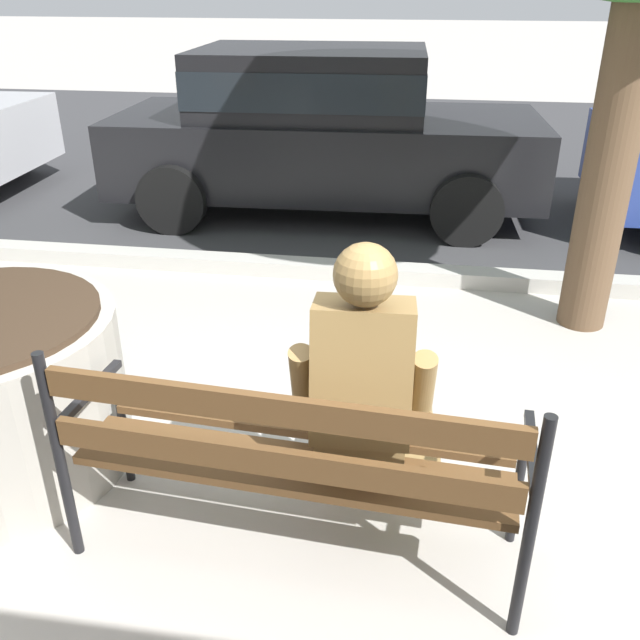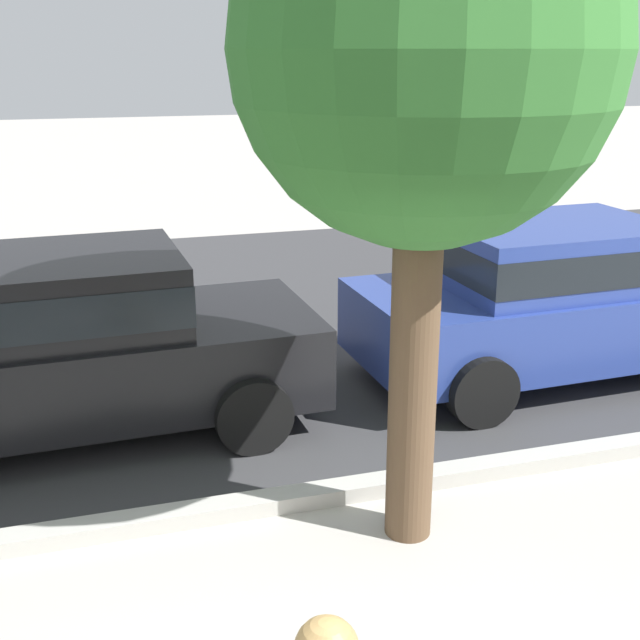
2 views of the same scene
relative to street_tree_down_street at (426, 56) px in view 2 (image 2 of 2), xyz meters
name	(u,v)px [view 2 (image 2 of 2)]	position (x,y,z in m)	size (l,w,h in m)	color
street_surface	(143,321)	(-1.32, 5.14, -3.10)	(60.00, 9.00, 0.01)	#38383A
curb_stone	(202,513)	(-1.32, 0.54, -3.04)	(60.00, 0.20, 0.12)	#B2AFA8
street_tree_down_street	(426,56)	(0.00, 0.00, 0.00)	(2.27, 2.27, 4.28)	brown
parked_car_black	(64,340)	(-2.17, 2.26, -2.26)	(4.16, 2.03, 1.56)	black
parked_car_blue	(556,294)	(2.50, 2.26, -2.26)	(4.16, 2.03, 1.56)	navy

